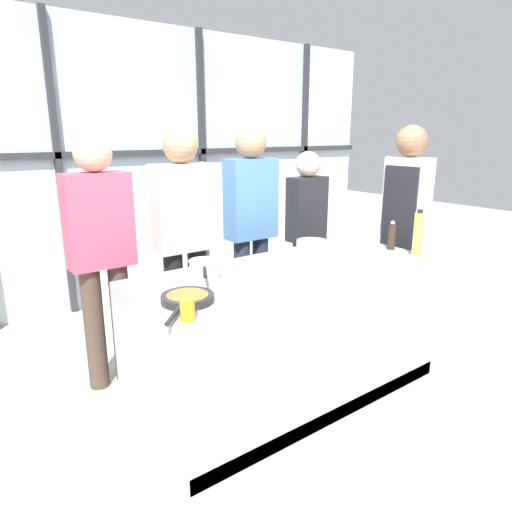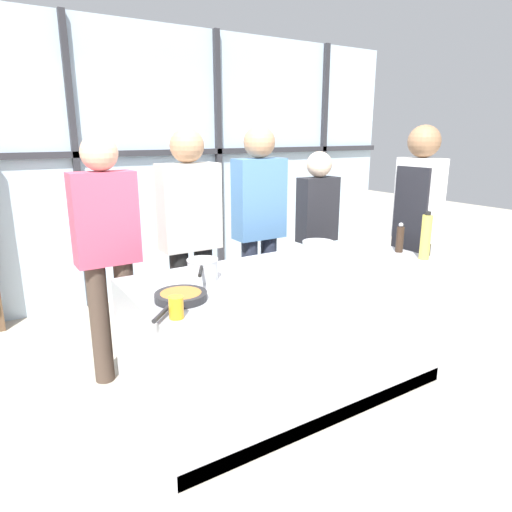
{
  "view_description": "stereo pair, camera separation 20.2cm",
  "coord_description": "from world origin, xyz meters",
  "views": [
    {
      "loc": [
        -1.86,
        -2.12,
        1.74
      ],
      "look_at": [
        -0.21,
        0.1,
        0.99
      ],
      "focal_mm": 32.0,
      "sensor_mm": 36.0,
      "label": 1
    },
    {
      "loc": [
        -1.69,
        -2.24,
        1.74
      ],
      "look_at": [
        -0.21,
        0.1,
        0.99
      ],
      "focal_mm": 32.0,
      "sensor_mm": 36.0,
      "label": 2
    }
  ],
  "objects": [
    {
      "name": "juice_glass_near",
      "position": [
        -0.93,
        -0.34,
        0.94
      ],
      "size": [
        0.07,
        0.07,
        0.11
      ],
      "primitive_type": "cylinder",
      "color": "orange",
      "rests_on": "demo_island"
    },
    {
      "name": "saucepan",
      "position": [
        -0.57,
        0.12,
        0.96
      ],
      "size": [
        0.23,
        0.32,
        0.13
      ],
      "color": "silver",
      "rests_on": "demo_island"
    },
    {
      "name": "demo_island",
      "position": [
        -0.0,
        -0.0,
        0.45
      ],
      "size": [
        2.07,
        0.88,
        0.89
      ],
      "color": "#A8AAB2",
      "rests_on": "ground_plane"
    },
    {
      "name": "spectator_center_right",
      "position": [
        0.31,
        0.87,
        1.04
      ],
      "size": [
        0.42,
        0.25,
        1.8
      ],
      "rotation": [
        0.0,
        0.0,
        3.14
      ],
      "color": "#232838",
      "rests_on": "ground_plane"
    },
    {
      "name": "spectator_far_right",
      "position": [
        0.93,
        0.87,
        0.92
      ],
      "size": [
        0.37,
        0.22,
        1.59
      ],
      "rotation": [
        0.0,
        0.0,
        3.14
      ],
      "color": "#47382D",
      "rests_on": "ground_plane"
    },
    {
      "name": "pepper_grinder",
      "position": [
        0.94,
        -0.06,
        0.99
      ],
      "size": [
        0.05,
        0.05,
        0.22
      ],
      "color": "#332319",
      "rests_on": "demo_island"
    },
    {
      "name": "ground_plane",
      "position": [
        0.0,
        0.0,
        0.0
      ],
      "size": [
        18.0,
        18.0,
        0.0
      ],
      "primitive_type": "plane",
      "color": "#BCB29E"
    },
    {
      "name": "frying_pan",
      "position": [
        -0.82,
        -0.13,
        0.91
      ],
      "size": [
        0.39,
        0.41,
        0.04
      ],
      "color": "#232326",
      "rests_on": "demo_island"
    },
    {
      "name": "mixing_bowl",
      "position": [
        0.49,
        0.32,
        0.92
      ],
      "size": [
        0.24,
        0.24,
        0.06
      ],
      "color": "silver",
      "rests_on": "demo_island"
    },
    {
      "name": "white_plate",
      "position": [
        0.49,
        0.15,
        0.9
      ],
      "size": [
        0.26,
        0.26,
        0.01
      ],
      "primitive_type": "cylinder",
      "color": "white",
      "rests_on": "demo_island"
    },
    {
      "name": "back_window_wall",
      "position": [
        0.0,
        2.47,
        1.4
      ],
      "size": [
        6.4,
        0.1,
        2.8
      ],
      "color": "silver",
      "rests_on": "ground_plane"
    },
    {
      "name": "spectator_center_left",
      "position": [
        -0.31,
        0.87,
        1.02
      ],
      "size": [
        0.45,
        0.25,
        1.78
      ],
      "rotation": [
        0.0,
        0.0,
        3.14
      ],
      "color": "black",
      "rests_on": "ground_plane"
    },
    {
      "name": "spectator_far_left",
      "position": [
        -0.93,
        0.87,
        1.0
      ],
      "size": [
        0.42,
        0.24,
        1.74
      ],
      "rotation": [
        0.0,
        0.0,
        3.14
      ],
      "color": "#47382D",
      "rests_on": "ground_plane"
    },
    {
      "name": "chef",
      "position": [
        1.36,
        0.14,
        1.07
      ],
      "size": [
        0.25,
        0.37,
        1.8
      ],
      "rotation": [
        0.0,
        0.0,
        1.57
      ],
      "color": "black",
      "rests_on": "ground_plane"
    },
    {
      "name": "oil_bottle",
      "position": [
        0.93,
        -0.28,
        1.05
      ],
      "size": [
        0.07,
        0.07,
        0.33
      ],
      "color": "#E0CC4C",
      "rests_on": "demo_island"
    }
  ]
}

